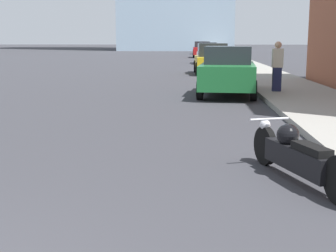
{
  "coord_description": "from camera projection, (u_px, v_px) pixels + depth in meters",
  "views": [
    {
      "loc": [
        2.53,
        -2.42,
        1.87
      ],
      "look_at": [
        2.14,
        4.71,
        0.56
      ],
      "focal_mm": 50.0,
      "sensor_mm": 36.0,
      "label": 1
    }
  ],
  "objects": [
    {
      "name": "sidewalk",
      "position": [
        234.0,
        61.0,
        41.78
      ],
      "size": [
        2.88,
        240.0,
        0.15
      ],
      "color": "gray",
      "rests_on": "ground_plane"
    },
    {
      "name": "parked_car_green",
      "position": [
        228.0,
        71.0,
        15.86
      ],
      "size": [
        2.15,
        4.22,
        1.67
      ],
      "rotation": [
        0.0,
        0.0,
        -0.09
      ],
      "color": "#1E6B33",
      "rests_on": "ground_plane"
    },
    {
      "name": "parked_car_red",
      "position": [
        202.0,
        49.0,
        50.94
      ],
      "size": [
        1.99,
        4.16,
        1.74
      ],
      "rotation": [
        0.0,
        0.0,
        0.0
      ],
      "color": "red",
      "rests_on": "ground_plane"
    },
    {
      "name": "parked_car_yellow",
      "position": [
        212.0,
        59.0,
        26.18
      ],
      "size": [
        2.02,
        4.01,
        1.7
      ],
      "rotation": [
        0.0,
        0.0,
        0.04
      ],
      "color": "gold",
      "rests_on": "ground_plane"
    },
    {
      "name": "parked_car_white",
      "position": [
        208.0,
        53.0,
        38.04
      ],
      "size": [
        1.88,
        4.41,
        1.7
      ],
      "rotation": [
        0.0,
        0.0,
        -0.03
      ],
      "color": "silver",
      "rests_on": "ground_plane"
    },
    {
      "name": "parked_car_blue",
      "position": [
        201.0,
        48.0,
        63.69
      ],
      "size": [
        2.11,
        4.35,
        1.71
      ],
      "rotation": [
        0.0,
        0.0,
        0.06
      ],
      "color": "#1E3899",
      "rests_on": "ground_plane"
    },
    {
      "name": "pedestrian",
      "position": [
        277.0,
        66.0,
        15.88
      ],
      "size": [
        0.36,
        0.24,
        1.68
      ],
      "color": "#1E2347",
      "rests_on": "sidewalk"
    },
    {
      "name": "motorcycle",
      "position": [
        296.0,
        155.0,
        6.24
      ],
      "size": [
        1.0,
        2.35,
        0.74
      ],
      "rotation": [
        0.0,
        0.0,
        0.33
      ],
      "color": "black",
      "rests_on": "ground_plane"
    }
  ]
}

